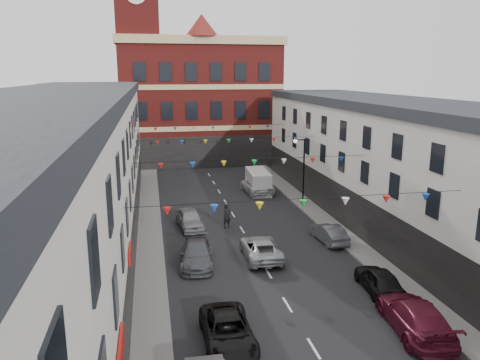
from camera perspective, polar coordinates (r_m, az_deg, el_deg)
ground at (r=28.47m, az=3.45°, el=-11.24°), size 160.00×160.00×0.00m
pavement_left at (r=29.50m, az=-10.87°, el=-10.41°), size 1.80×64.00×0.15m
pavement_right at (r=32.43m, az=14.58°, el=-8.42°), size 1.80×64.00×0.15m
terrace_left at (r=27.39m, az=-21.59°, el=-1.29°), size 8.40×56.00×10.70m
terrace_right at (r=32.65m, az=23.58°, el=-0.19°), size 8.40×56.00×9.70m
civic_building at (r=63.53m, az=-5.04°, el=9.70°), size 20.60×13.30×18.50m
clock_tower at (r=60.24m, az=-12.26°, el=15.76°), size 5.60×5.60×30.00m
distant_hill at (r=87.43m, az=-9.31°, el=8.39°), size 40.00×14.00×10.00m
street_lamp at (r=42.00m, az=7.48°, el=2.19°), size 1.10×0.36×6.00m
car_left_c at (r=21.43m, az=-1.49°, el=-17.96°), size 2.16×4.66×1.29m
car_left_d at (r=29.46m, az=-5.31°, el=-8.97°), size 2.39×4.90×1.37m
car_left_e at (r=36.12m, az=-6.14°, el=-4.74°), size 2.13×4.45×1.47m
car_right_c at (r=23.67m, az=20.54°, el=-15.29°), size 2.84×5.59×1.55m
car_right_d at (r=27.03m, az=16.60°, el=-11.56°), size 1.90×4.14×1.37m
car_right_e at (r=33.68m, az=10.78°, el=-6.38°), size 1.67×4.01×1.29m
car_right_f at (r=46.49m, az=2.02°, el=-0.68°), size 2.76×5.37×1.45m
moving_car at (r=30.34m, az=2.57°, el=-8.29°), size 2.40×4.92×1.35m
white_van at (r=46.58m, az=2.22°, el=-0.19°), size 2.16×5.03×2.18m
pedestrian at (r=35.97m, az=-1.59°, el=-4.38°), size 0.82×0.70×1.91m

